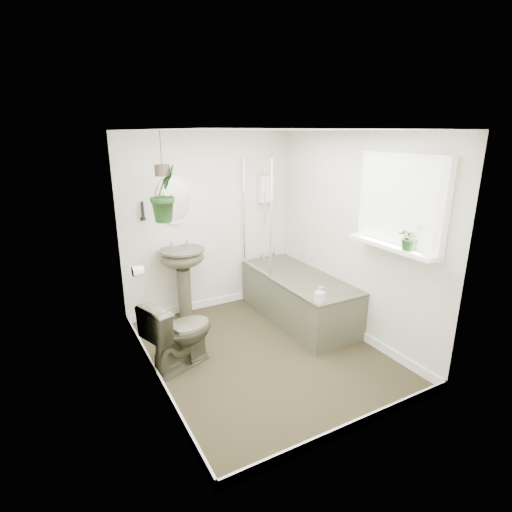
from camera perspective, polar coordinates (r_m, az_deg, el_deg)
floor at (r=4.46m, az=0.95°, el=-13.64°), size 2.30×2.80×0.02m
ceiling at (r=3.82m, az=1.13°, el=17.73°), size 2.30×2.80×0.02m
wall_back at (r=5.22m, az=-6.69°, el=4.66°), size 2.30×0.02×2.30m
wall_front at (r=2.92m, az=14.97°, el=-6.12°), size 2.30×0.02×2.30m
wall_left at (r=3.58m, az=-15.31°, el=-1.75°), size 0.02×2.80×2.30m
wall_right at (r=4.65m, az=13.56°, el=2.74°), size 0.02×2.80×2.30m
skirting at (r=4.43m, az=0.96°, el=-12.98°), size 2.30×2.80×0.10m
bathtub at (r=5.08m, az=6.06°, el=-5.87°), size 0.72×1.72×0.58m
bath_screen at (r=5.02m, az=0.10°, el=5.79°), size 0.04×0.72×1.40m
shower_box at (r=5.43m, az=1.39°, el=9.56°), size 0.20×0.10×0.35m
oval_mirror at (r=4.97m, az=-11.50°, el=7.91°), size 0.46×0.03×0.62m
wall_sconce at (r=4.87m, az=-15.90°, el=6.22°), size 0.04×0.04×0.22m
toilet_roll_holder at (r=4.32m, az=-16.53°, el=-2.08°), size 0.11×0.11×0.11m
window_recess at (r=4.02m, az=19.99°, el=7.24°), size 0.08×1.00×0.90m
window_sill at (r=4.06m, az=18.73°, el=1.35°), size 0.18×1.00×0.04m
window_blinds at (r=3.99m, az=19.55°, el=7.21°), size 0.01×0.86×0.76m
toilet at (r=4.13m, az=-10.83°, el=-10.70°), size 0.81×0.63×0.73m
pedestal_sink at (r=5.09m, az=-10.25°, el=-3.94°), size 0.59×0.52×0.92m
sill_plant at (r=3.88m, az=21.04°, el=2.50°), size 0.25×0.23×0.23m
hanging_plant at (r=4.48m, az=-13.03°, el=8.69°), size 0.43×0.43×0.61m
soap_bottle at (r=4.19m, az=9.09°, el=-5.50°), size 0.11×0.11×0.19m
hanging_pot at (r=4.45m, az=-13.25°, el=11.84°), size 0.16×0.16×0.12m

